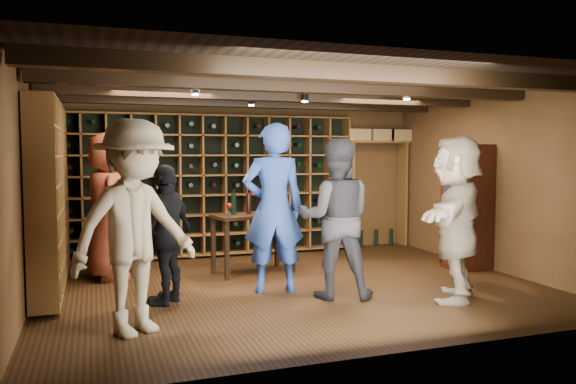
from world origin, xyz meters
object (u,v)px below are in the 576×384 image
object	(u,v)px
man_blue_shirt	(274,208)
guest_beige	(456,218)
guest_khaki	(135,227)
guest_woman_black	(167,234)
man_grey_suit	(336,218)
tasting_table	(253,220)
display_cabinet	(467,209)
guest_red_floral	(109,206)

from	to	relation	value
man_blue_shirt	guest_beige	world-z (taller)	man_blue_shirt
guest_khaki	guest_woman_black	bearing A→B (deg)	37.98
man_grey_suit	guest_khaki	xyz separation A→B (m)	(-2.26, -0.60, 0.07)
man_grey_suit	tasting_table	world-z (taller)	man_grey_suit
tasting_table	guest_beige	bearing A→B (deg)	-60.69
display_cabinet	man_grey_suit	size ratio (longest dim) A/B	0.96
man_blue_shirt	guest_woman_black	size ratio (longest dim) A/B	1.31
man_blue_shirt	tasting_table	distance (m)	1.12
man_grey_suit	guest_red_floral	xyz separation A→B (m)	(-2.43, 1.86, 0.05)
display_cabinet	guest_khaki	bearing A→B (deg)	-162.76
man_blue_shirt	guest_woman_black	bearing A→B (deg)	13.09
guest_woman_black	tasting_table	distance (m)	1.77
man_grey_suit	guest_woman_black	xyz separation A→B (m)	(-1.85, 0.37, -0.14)
guest_khaki	tasting_table	size ratio (longest dim) A/B	1.67
man_blue_shirt	guest_beige	distance (m)	2.10
guest_khaki	tasting_table	distance (m)	2.77
display_cabinet	tasting_table	xyz separation A→B (m)	(-2.98, 0.70, -0.12)
guest_red_floral	guest_khaki	world-z (taller)	guest_khaki
display_cabinet	guest_woman_black	xyz separation A→B (m)	(-4.29, -0.49, -0.09)
display_cabinet	guest_woman_black	size ratio (longest dim) A/B	1.14
display_cabinet	guest_khaki	size ratio (longest dim) A/B	0.89
guest_khaki	tasting_table	world-z (taller)	guest_khaki
man_blue_shirt	guest_khaki	distance (m)	1.98
display_cabinet	guest_red_floral	distance (m)	4.97
guest_woman_black	guest_khaki	distance (m)	1.07
guest_red_floral	guest_khaki	distance (m)	2.46
guest_red_floral	guest_beige	world-z (taller)	guest_red_floral
display_cabinet	guest_woman_black	distance (m)	4.32
guest_woman_black	guest_khaki	xyz separation A→B (m)	(-0.41, -0.96, 0.22)
display_cabinet	guest_beige	xyz separation A→B (m)	(-1.19, -1.40, 0.07)
man_grey_suit	guest_khaki	distance (m)	2.34
display_cabinet	man_blue_shirt	xyz separation A→B (m)	(-3.03, -0.39, 0.15)
man_blue_shirt	guest_khaki	xyz separation A→B (m)	(-1.67, -1.07, -0.02)
guest_woman_black	guest_beige	bearing A→B (deg)	110.51
man_blue_shirt	tasting_table	size ratio (longest dim) A/B	1.71
guest_red_floral	display_cabinet	bearing A→B (deg)	-102.15
guest_red_floral	man_blue_shirt	bearing A→B (deg)	-127.66
guest_woman_black	guest_red_floral	bearing A→B (deg)	-122.16
guest_khaki	man_blue_shirt	bearing A→B (deg)	3.68
guest_red_floral	tasting_table	bearing A→B (deg)	-99.57
man_grey_suit	guest_woman_black	bearing A→B (deg)	9.63
man_blue_shirt	guest_woman_black	world-z (taller)	man_blue_shirt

